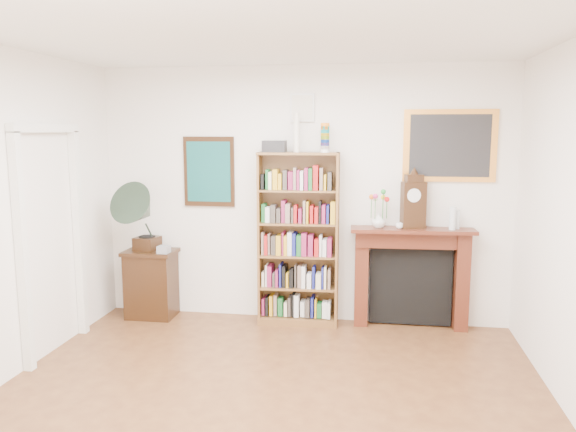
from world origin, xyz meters
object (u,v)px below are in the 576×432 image
object	(u,v)px
fireplace	(411,269)
bottle_right	(457,220)
side_cabinet	(151,284)
gramophone	(141,212)
cd_stack	(164,249)
bookshelf	(298,229)
bottle_left	(453,218)
flower_vase	(379,220)
mantel_clock	(413,202)
teacup	(399,226)

from	to	relation	value
fireplace	bottle_right	size ratio (longest dim) A/B	6.52
side_cabinet	gramophone	bearing A→B (deg)	-109.65
fireplace	cd_stack	size ratio (longest dim) A/B	10.86
bookshelf	bottle_left	distance (m)	1.62
bookshelf	flower_vase	distance (m)	0.87
bookshelf	flower_vase	bearing A→B (deg)	-3.14
side_cabinet	mantel_clock	world-z (taller)	mantel_clock
side_cabinet	mantel_clock	xyz separation A→B (m)	(2.89, 0.09, 0.98)
fireplace	gramophone	distance (m)	3.00
cd_stack	fireplace	bearing A→B (deg)	5.02
cd_stack	flower_vase	xyz separation A→B (m)	(2.33, 0.16, 0.36)
bookshelf	fireplace	bearing A→B (deg)	0.61
side_cabinet	bottle_right	distance (m)	3.43
side_cabinet	teacup	xyz separation A→B (m)	(2.75, 0.03, 0.74)
teacup	fireplace	bearing A→B (deg)	36.38
bookshelf	side_cabinet	xyz separation A→B (m)	(-1.68, -0.05, -0.66)
cd_stack	mantel_clock	bearing A→B (deg)	4.14
gramophone	bottle_left	world-z (taller)	gramophone
bookshelf	teacup	size ratio (longest dim) A/B	26.55
bookshelf	side_cabinet	distance (m)	1.80
flower_vase	cd_stack	bearing A→B (deg)	-176.15
fireplace	bottle_left	size ratio (longest dim) A/B	5.43
mantel_clock	bookshelf	bearing A→B (deg)	166.21
side_cabinet	cd_stack	xyz separation A→B (m)	(0.20, -0.11, 0.43)
flower_vase	bottle_right	distance (m)	0.80
fireplace	bottle_right	xyz separation A→B (m)	(0.45, -0.03, 0.55)
gramophone	teacup	xyz separation A→B (m)	(2.79, 0.14, -0.10)
cd_stack	bottle_left	distance (m)	3.11
bottle_right	side_cabinet	bearing A→B (deg)	-178.24
side_cabinet	bottle_left	xyz separation A→B (m)	(3.29, 0.05, 0.82)
gramophone	teacup	bearing A→B (deg)	13.02
bookshelf	mantel_clock	world-z (taller)	bookshelf
side_cabinet	flower_vase	size ratio (longest dim) A/B	4.92
teacup	side_cabinet	bearing A→B (deg)	-179.43
cd_stack	bookshelf	bearing A→B (deg)	6.10
mantel_clock	flower_vase	bearing A→B (deg)	170.53
bookshelf	bottle_right	size ratio (longest dim) A/B	10.82
mantel_clock	teacup	size ratio (longest dim) A/B	6.93
bookshelf	fireplace	size ratio (longest dim) A/B	1.66
side_cabinet	cd_stack	size ratio (longest dim) A/B	6.43
side_cabinet	bottle_left	bearing A→B (deg)	0.71
bookshelf	fireplace	world-z (taller)	bookshelf
gramophone	flower_vase	world-z (taller)	gramophone
bookshelf	gramophone	size ratio (longest dim) A/B	2.72
flower_vase	bottle_left	size ratio (longest dim) A/B	0.65
bookshelf	cd_stack	world-z (taller)	bookshelf
bookshelf	bottle_right	bearing A→B (deg)	-1.31
cd_stack	bottle_left	xyz separation A→B (m)	(3.08, 0.16, 0.40)
side_cabinet	cd_stack	world-z (taller)	cd_stack
cd_stack	bottle_left	size ratio (longest dim) A/B	0.50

